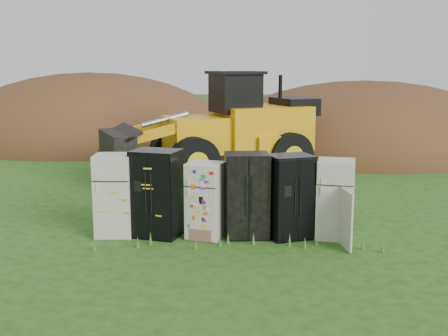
# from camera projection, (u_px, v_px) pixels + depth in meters

# --- Properties ---
(ground) EXTENTS (120.00, 120.00, 0.00)m
(ground) POSITION_uv_depth(u_px,v_px,m) (228.00, 236.00, 12.49)
(ground) COLOR #254813
(ground) RESTS_ON ground
(fridge_leftmost) EXTENTS (0.84, 0.80, 1.83)m
(fridge_leftmost) POSITION_uv_depth(u_px,v_px,m) (114.00, 195.00, 12.44)
(fridge_leftmost) COLOR beige
(fridge_leftmost) RESTS_ON ground
(fridge_black_side) EXTENTS (1.19, 1.04, 1.93)m
(fridge_black_side) POSITION_uv_depth(u_px,v_px,m) (157.00, 193.00, 12.40)
(fridge_black_side) COLOR black
(fridge_black_side) RESTS_ON ground
(fridge_sticker) EXTENTS (0.91, 0.87, 1.68)m
(fridge_sticker) POSITION_uv_depth(u_px,v_px,m) (206.00, 200.00, 12.31)
(fridge_sticker) COLOR silver
(fridge_sticker) RESTS_ON ground
(fridge_dark_mid) EXTENTS (1.02, 0.86, 1.87)m
(fridge_dark_mid) POSITION_uv_depth(u_px,v_px,m) (247.00, 195.00, 12.35)
(fridge_dark_mid) COLOR black
(fridge_dark_mid) RESTS_ON ground
(fridge_black_right) EXTENTS (1.12, 1.03, 1.84)m
(fridge_black_right) POSITION_uv_depth(u_px,v_px,m) (290.00, 197.00, 12.30)
(fridge_black_right) COLOR black
(fridge_black_right) RESTS_ON ground
(fridge_open_door) EXTENTS (0.92, 0.87, 1.75)m
(fridge_open_door) POSITION_uv_depth(u_px,v_px,m) (335.00, 199.00, 12.28)
(fridge_open_door) COLOR beige
(fridge_open_door) RESTS_ON ground
(wheel_loader) EXTENTS (7.92, 5.70, 3.55)m
(wheel_loader) POSITION_uv_depth(u_px,v_px,m) (211.00, 125.00, 18.81)
(wheel_loader) COLOR orange
(wheel_loader) RESTS_ON ground
(dirt_mound_right) EXTENTS (13.80, 10.12, 6.20)m
(dirt_mound_right) POSITION_uv_depth(u_px,v_px,m) (363.00, 152.00, 24.52)
(dirt_mound_right) COLOR #4E3219
(dirt_mound_right) RESTS_ON ground
(dirt_mound_left) EXTENTS (13.95, 10.46, 6.80)m
(dirt_mound_left) POSITION_uv_depth(u_px,v_px,m) (92.00, 143.00, 27.24)
(dirt_mound_left) COLOR #4E3219
(dirt_mound_left) RESTS_ON ground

